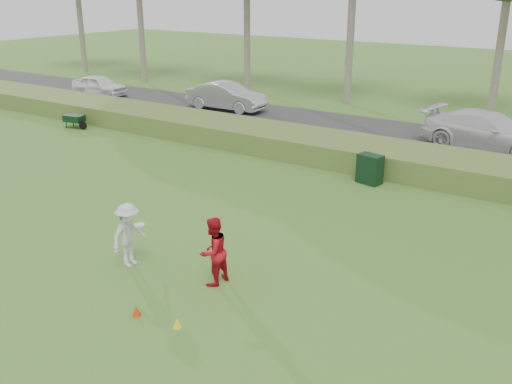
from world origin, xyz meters
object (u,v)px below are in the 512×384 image
Objects in this scene: car_mid at (226,96)px; player_red at (213,251)px; utility_cabinet at (370,169)px; car_right at (489,132)px; car_left at (99,85)px; cone_yellow at (177,323)px; cone_orange at (136,311)px; player_white at (129,235)px.

player_red is at bearing -147.49° from car_mid.
car_mid is (-11.60, 16.30, -0.03)m from player_red.
utility_cabinet is at bearing -175.87° from player_red.
car_left is at bearing 100.80° from car_right.
car_right is (23.81, 0.38, 0.17)m from car_left.
utility_cabinet reaches higher than cone_yellow.
car_right reaches higher than cone_yellow.
cone_orange is 18.12m from car_right.
car_left reaches higher than utility_cabinet.
car_right is at bearing -17.92° from player_white.
utility_cabinet is (-0.32, 10.95, 0.43)m from cone_yellow.
cone_yellow is (1.06, 0.14, -0.01)m from cone_orange.
player_red is 20.01m from car_mid.
player_white is at bearing 137.88° from cone_orange.
car_left reaches higher than cone_orange.
cone_yellow is 17.82m from car_right.
player_red is at bearing 179.83° from car_right.
car_right is at bearing 82.69° from cone_yellow.
car_left is at bearing 175.31° from utility_cabinet.
cone_orange is at bearing 179.31° from car_right.
cone_yellow is (0.52, -1.95, -0.75)m from player_red.
car_right is (14.39, -0.58, 0.05)m from car_mid.
player_white is 7.83× the size of cone_yellow.
car_right reaches higher than utility_cabinet.
player_red is 15.96m from car_right.
car_mid is (-11.81, 7.30, 0.29)m from utility_cabinet.
car_left is 9.47m from car_mid.
cone_orange is (1.84, -1.66, -0.73)m from player_white.
cone_yellow is at bearing -76.42° from utility_cabinet.
car_mid is 14.40m from car_right.
cone_orange is 0.21× the size of utility_cabinet.
car_left is (-21.02, 15.33, -0.15)m from player_red.
player_white is 0.36× the size of car_mid.
cone_yellow is 10.96m from utility_cabinet.
utility_cabinet is 22.15m from car_left.
cone_orange is (-0.54, -2.09, -0.74)m from player_red.
player_white is 1.56× the size of utility_cabinet.
car_left is (-21.22, 6.33, 0.16)m from utility_cabinet.
car_mid is at bearing -89.66° from car_left.
car_mid is at bearing 97.55° from car_right.
cone_orange is 0.05× the size of car_mid.
cone_orange is at bearing -135.89° from car_left.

